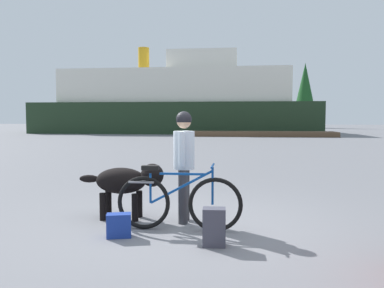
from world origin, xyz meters
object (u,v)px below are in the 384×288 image
person_cyclist (184,156)px  backpack (214,227)px  dog (127,181)px  ferry_boat (177,103)px  handbag_pannier (119,225)px  bicycle (178,202)px

person_cyclist → backpack: size_ratio=3.56×
dog → ferry_boat: size_ratio=0.05×
backpack → handbag_pannier: 1.29m
bicycle → handbag_pannier: 0.87m
person_cyclist → dog: size_ratio=1.24×
backpack → ferry_boat: size_ratio=0.02×
person_cyclist → ferry_boat: size_ratio=0.06×
handbag_pannier → ferry_boat: 34.87m
handbag_pannier → ferry_boat: (-4.74, 34.43, 2.84)m
bicycle → handbag_pannier: (-0.73, -0.41, -0.25)m
person_cyclist → dog: bearing=176.2°
bicycle → person_cyclist: 0.76m
backpack → ferry_boat: (-6.02, 34.62, 2.76)m
dog → handbag_pannier: (0.16, -0.93, -0.43)m
dog → backpack: dog is taller
person_cyclist → handbag_pannier: person_cyclist is taller
bicycle → person_cyclist: size_ratio=1.06×
handbag_pannier → ferry_boat: size_ratio=0.01×
dog → handbag_pannier: dog is taller
handbag_pannier → ferry_boat: bearing=97.8°
backpack → handbag_pannier: size_ratio=1.47×
handbag_pannier → dog: bearing=99.8°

